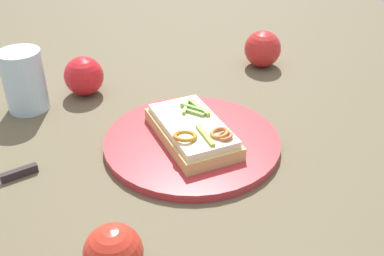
{
  "coord_description": "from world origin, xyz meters",
  "views": [
    {
      "loc": [
        0.42,
        -0.46,
        0.43
      ],
      "look_at": [
        0.0,
        0.0,
        0.03
      ],
      "focal_mm": 42.88,
      "sensor_mm": 36.0,
      "label": 1
    }
  ],
  "objects_px": {
    "apple_1": "(113,253)",
    "drinking_glass": "(24,81)",
    "sandwich": "(192,130)",
    "apple_0": "(263,49)",
    "knife": "(9,177)",
    "plate": "(192,142)",
    "apple_2": "(84,76)"
  },
  "relations": [
    {
      "from": "plate",
      "to": "drinking_glass",
      "type": "bearing_deg",
      "value": -160.05
    },
    {
      "from": "sandwich",
      "to": "apple_2",
      "type": "bearing_deg",
      "value": -155.43
    },
    {
      "from": "knife",
      "to": "apple_1",
      "type": "bearing_deg",
      "value": 102.58
    },
    {
      "from": "sandwich",
      "to": "drinking_glass",
      "type": "relative_size",
      "value": 1.8
    },
    {
      "from": "drinking_glass",
      "to": "knife",
      "type": "bearing_deg",
      "value": -38.5
    },
    {
      "from": "drinking_glass",
      "to": "sandwich",
      "type": "bearing_deg",
      "value": 19.81
    },
    {
      "from": "sandwich",
      "to": "knife",
      "type": "height_order",
      "value": "sandwich"
    },
    {
      "from": "drinking_glass",
      "to": "knife",
      "type": "height_order",
      "value": "drinking_glass"
    },
    {
      "from": "drinking_glass",
      "to": "apple_1",
      "type": "bearing_deg",
      "value": -18.65
    },
    {
      "from": "apple_0",
      "to": "drinking_glass",
      "type": "bearing_deg",
      "value": -115.07
    },
    {
      "from": "apple_0",
      "to": "knife",
      "type": "distance_m",
      "value": 0.59
    },
    {
      "from": "drinking_glass",
      "to": "apple_2",
      "type": "bearing_deg",
      "value": 74.02
    },
    {
      "from": "apple_0",
      "to": "apple_1",
      "type": "bearing_deg",
      "value": -70.4
    },
    {
      "from": "sandwich",
      "to": "apple_0",
      "type": "height_order",
      "value": "apple_0"
    },
    {
      "from": "apple_0",
      "to": "drinking_glass",
      "type": "distance_m",
      "value": 0.5
    },
    {
      "from": "sandwich",
      "to": "apple_2",
      "type": "relative_size",
      "value": 2.66
    },
    {
      "from": "plate",
      "to": "apple_2",
      "type": "height_order",
      "value": "apple_2"
    },
    {
      "from": "plate",
      "to": "apple_2",
      "type": "xyz_separation_m",
      "value": [
        -0.28,
        -0.01,
        0.03
      ]
    },
    {
      "from": "plate",
      "to": "apple_1",
      "type": "xyz_separation_m",
      "value": [
        0.11,
        -0.26,
        0.03
      ]
    },
    {
      "from": "plate",
      "to": "apple_1",
      "type": "bearing_deg",
      "value": -66.16
    },
    {
      "from": "sandwich",
      "to": "knife",
      "type": "xyz_separation_m",
      "value": [
        -0.14,
        -0.25,
        -0.02
      ]
    },
    {
      "from": "drinking_glass",
      "to": "plate",
      "type": "bearing_deg",
      "value": 19.95
    },
    {
      "from": "drinking_glass",
      "to": "knife",
      "type": "xyz_separation_m",
      "value": [
        0.17,
        -0.14,
        -0.05
      ]
    },
    {
      "from": "apple_1",
      "to": "sandwich",
      "type": "bearing_deg",
      "value": 113.61
    },
    {
      "from": "plate",
      "to": "apple_0",
      "type": "height_order",
      "value": "apple_0"
    },
    {
      "from": "apple_1",
      "to": "drinking_glass",
      "type": "distance_m",
      "value": 0.45
    },
    {
      "from": "sandwich",
      "to": "plate",
      "type": "bearing_deg",
      "value": -170.59
    },
    {
      "from": "plate",
      "to": "apple_2",
      "type": "bearing_deg",
      "value": -178.8
    },
    {
      "from": "sandwich",
      "to": "knife",
      "type": "distance_m",
      "value": 0.29
    },
    {
      "from": "apple_1",
      "to": "drinking_glass",
      "type": "relative_size",
      "value": 0.6
    },
    {
      "from": "plate",
      "to": "apple_0",
      "type": "distance_m",
      "value": 0.36
    },
    {
      "from": "sandwich",
      "to": "apple_0",
      "type": "relative_size",
      "value": 2.56
    }
  ]
}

